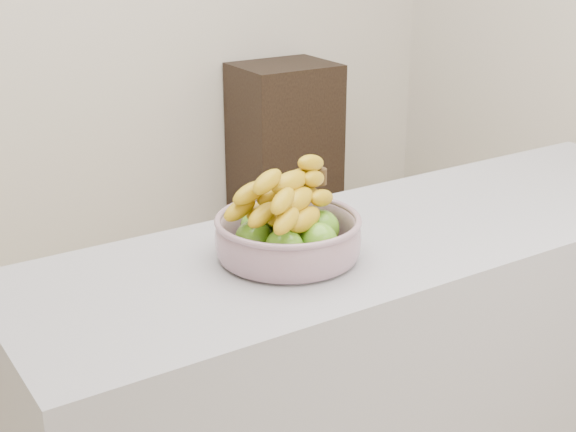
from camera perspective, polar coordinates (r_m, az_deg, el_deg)
name	(u,v)px	position (r m, az deg, el deg)	size (l,w,h in m)	color
counter	(394,381)	(2.24, 7.56, -11.55)	(2.00, 0.60, 0.90)	#97969D
cabinet	(285,149)	(4.28, -0.25, 4.78)	(0.50, 0.40, 0.91)	black
fruit_bowl	(288,231)	(1.81, -0.01, -1.08)	(0.33, 0.33, 0.20)	#A7B3C9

